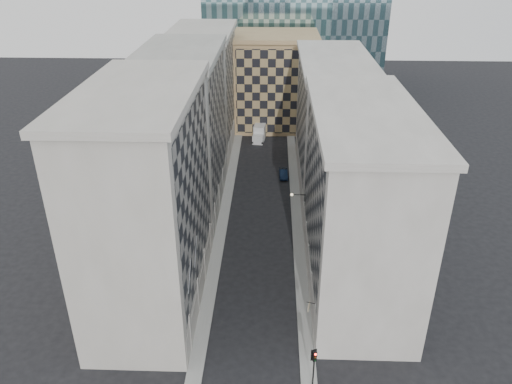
# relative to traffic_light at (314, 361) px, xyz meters

# --- Properties ---
(ground) EXTENTS (260.00, 260.00, 0.00)m
(ground) POSITION_rel_traffic_light_xyz_m (-5.51, 1.37, -3.21)
(ground) COLOR black
(ground) RESTS_ON ground
(sidewalk_west) EXTENTS (1.50, 100.00, 0.15)m
(sidewalk_west) POSITION_rel_traffic_light_xyz_m (-10.76, 31.37, -3.14)
(sidewalk_west) COLOR gray
(sidewalk_west) RESTS_ON ground
(sidewalk_east) EXTENTS (1.50, 100.00, 0.15)m
(sidewalk_east) POSITION_rel_traffic_light_xyz_m (-0.26, 31.37, -3.14)
(sidewalk_east) COLOR gray
(sidewalk_east) RESTS_ON ground
(bldg_left_a) EXTENTS (10.80, 22.80, 23.70)m
(bldg_left_a) POSITION_rel_traffic_light_xyz_m (-16.39, 12.37, 8.61)
(bldg_left_a) COLOR #A7A297
(bldg_left_a) RESTS_ON ground
(bldg_left_b) EXTENTS (10.80, 22.80, 22.70)m
(bldg_left_b) POSITION_rel_traffic_light_xyz_m (-16.39, 34.37, 8.11)
(bldg_left_b) COLOR gray
(bldg_left_b) RESTS_ON ground
(bldg_left_c) EXTENTS (10.80, 22.80, 21.70)m
(bldg_left_c) POSITION_rel_traffic_light_xyz_m (-16.39, 56.37, 7.61)
(bldg_left_c) COLOR #A7A297
(bldg_left_c) RESTS_ON ground
(bldg_right_a) EXTENTS (10.80, 26.80, 20.70)m
(bldg_right_a) POSITION_rel_traffic_light_xyz_m (5.37, 16.37, 7.11)
(bldg_right_a) COLOR #A8A29A
(bldg_right_a) RESTS_ON ground
(bldg_right_b) EXTENTS (10.80, 28.80, 19.70)m
(bldg_right_b) POSITION_rel_traffic_light_xyz_m (5.38, 43.37, 6.64)
(bldg_right_b) COLOR #A8A29A
(bldg_right_b) RESTS_ON ground
(tan_block) EXTENTS (16.80, 14.80, 18.80)m
(tan_block) POSITION_rel_traffic_light_xyz_m (-3.51, 69.27, 6.22)
(tan_block) COLOR #A88359
(tan_block) RESTS_ON ground
(flagpoles_left) EXTENTS (0.10, 6.33, 2.33)m
(flagpoles_left) POSITION_rel_traffic_light_xyz_m (-11.41, 7.37, 4.79)
(flagpoles_left) COLOR gray
(flagpoles_left) RESTS_ON ground
(bracket_lamp) EXTENTS (1.98, 0.36, 0.36)m
(bracket_lamp) POSITION_rel_traffic_light_xyz_m (-1.13, 25.37, 2.99)
(bracket_lamp) COLOR black
(bracket_lamp) RESTS_ON ground
(traffic_light) EXTENTS (0.52, 0.52, 4.27)m
(traffic_light) POSITION_rel_traffic_light_xyz_m (0.00, 0.00, 0.00)
(traffic_light) COLOR black
(traffic_light) RESTS_ON sidewalk_east
(box_truck) EXTENTS (2.65, 5.42, 2.87)m
(box_truck) POSITION_rel_traffic_light_xyz_m (-6.52, 60.40, -1.96)
(box_truck) COLOR silver
(box_truck) RESTS_ON ground
(dark_car) EXTENTS (1.47, 3.87, 1.26)m
(dark_car) POSITION_rel_traffic_light_xyz_m (-2.01, 43.51, -2.58)
(dark_car) COLOR #0E1D36
(dark_car) RESTS_ON ground
(shop_sign) EXTENTS (0.88, 0.77, 0.87)m
(shop_sign) POSITION_rel_traffic_light_xyz_m (-0.09, 6.45, 0.62)
(shop_sign) COLOR black
(shop_sign) RESTS_ON ground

